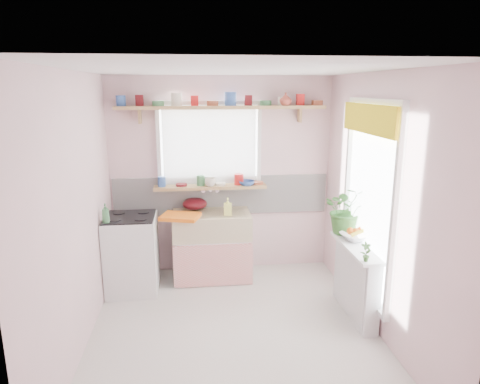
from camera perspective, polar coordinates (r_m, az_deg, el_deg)
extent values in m
plane|color=beige|center=(4.44, -0.77, -18.16)|extent=(3.20, 3.20, 0.00)
plane|color=white|center=(3.78, -0.89, 16.04)|extent=(3.20, 3.20, 0.00)
plane|color=beige|center=(5.48, -2.47, 2.14)|extent=(2.80, 0.00, 2.80)
plane|color=beige|center=(2.45, 2.97, -12.88)|extent=(2.80, 0.00, 2.80)
plane|color=beige|center=(4.05, -20.99, -2.94)|extent=(0.00, 3.20, 3.20)
plane|color=beige|center=(4.29, 18.12, -1.78)|extent=(0.00, 3.20, 3.20)
cube|color=white|center=(5.52, -2.44, -0.43)|extent=(2.74, 0.03, 0.50)
cube|color=pink|center=(5.57, -2.41, -2.44)|extent=(2.74, 0.02, 0.12)
cube|color=white|center=(5.40, -4.11, 6.25)|extent=(1.20, 0.01, 1.00)
cube|color=white|center=(5.34, -4.08, 6.16)|extent=(1.15, 0.02, 0.95)
cube|color=white|center=(4.47, 17.02, -1.11)|extent=(0.01, 1.10, 1.90)
cube|color=yellow|center=(4.31, 16.72, 9.33)|extent=(0.03, 1.20, 0.28)
cube|color=white|center=(5.47, -3.73, -8.59)|extent=(0.85, 0.55, 0.55)
cube|color=#E54843|center=(5.21, -3.57, -9.75)|extent=(0.95, 0.02, 0.53)
cube|color=beige|center=(5.32, -3.80, -4.35)|extent=(0.95, 0.55, 0.30)
cylinder|color=silver|center=(5.46, -3.99, 0.45)|extent=(0.03, 0.22, 0.03)
cube|color=white|center=(5.22, -14.20, -8.05)|extent=(0.58, 0.58, 0.90)
cube|color=black|center=(5.07, -14.50, -3.26)|extent=(0.56, 0.56, 0.02)
cylinder|color=black|center=(4.96, -16.33, -3.59)|extent=(0.14, 0.14, 0.01)
cylinder|color=black|center=(4.92, -13.11, -3.54)|extent=(0.14, 0.14, 0.01)
cylinder|color=black|center=(5.22, -15.83, -2.69)|extent=(0.14, 0.14, 0.01)
cylinder|color=black|center=(5.18, -12.77, -2.63)|extent=(0.14, 0.14, 0.01)
cube|color=white|center=(4.72, 15.19, -11.47)|extent=(0.15, 0.90, 0.75)
cube|color=white|center=(4.57, 15.14, -7.12)|extent=(0.22, 0.95, 0.03)
cube|color=tan|center=(5.38, -3.96, 0.70)|extent=(1.40, 0.22, 0.04)
cube|color=tan|center=(5.25, -2.47, 11.21)|extent=(2.52, 0.24, 0.04)
cylinder|color=#3359A5|center=(5.29, -15.60, 11.62)|extent=(0.11, 0.11, 0.12)
cylinder|color=#590F14|center=(5.26, -13.25, 11.75)|extent=(0.11, 0.11, 0.12)
cylinder|color=#3F7F4C|center=(5.24, -10.86, 11.53)|extent=(0.11, 0.11, 0.06)
cylinder|color=silver|center=(5.23, -8.48, 11.95)|extent=(0.11, 0.11, 0.12)
cylinder|color=red|center=(5.23, -6.08, 12.02)|extent=(0.11, 0.11, 0.12)
cylinder|color=#A55133|center=(5.24, -3.67, 11.74)|extent=(0.11, 0.11, 0.06)
cylinder|color=#3359A5|center=(5.25, -1.28, 12.09)|extent=(0.11, 0.11, 0.12)
cylinder|color=#590F14|center=(5.27, 1.09, 12.10)|extent=(0.11, 0.11, 0.12)
cylinder|color=#3F7F4C|center=(5.31, 3.43, 11.77)|extent=(0.11, 0.11, 0.06)
cylinder|color=silver|center=(5.35, 5.76, 12.06)|extent=(0.11, 0.11, 0.12)
cylinder|color=red|center=(5.40, 8.03, 12.01)|extent=(0.11, 0.11, 0.12)
cylinder|color=#A55133|center=(5.45, 10.25, 11.63)|extent=(0.11, 0.11, 0.06)
cylinder|color=#3359A5|center=(5.37, -10.60, 1.35)|extent=(0.11, 0.11, 0.12)
cylinder|color=#590F14|center=(5.36, -7.96, 1.43)|extent=(0.11, 0.11, 0.12)
cylinder|color=#3F7F4C|center=(5.36, -5.30, 1.19)|extent=(0.11, 0.11, 0.06)
cylinder|color=silver|center=(5.37, -2.66, 1.57)|extent=(0.11, 0.11, 0.12)
cylinder|color=red|center=(5.39, -0.02, 1.63)|extent=(0.11, 0.11, 0.12)
cylinder|color=#A55133|center=(5.43, 2.58, 1.38)|extent=(0.11, 0.11, 0.06)
cube|color=orange|center=(5.10, -7.95, -3.26)|extent=(0.51, 0.44, 0.04)
ellipsoid|color=#510E15|center=(5.45, -6.05, -1.56)|extent=(0.40, 0.40, 0.14)
imported|color=#34692A|center=(4.84, 14.01, -2.28)|extent=(0.55, 0.50, 0.54)
imported|color=silver|center=(4.71, 15.13, -5.79)|extent=(0.37, 0.37, 0.07)
imported|color=#315B24|center=(4.16, 16.46, -7.65)|extent=(0.11, 0.08, 0.19)
imported|color=#EDF06A|center=(5.16, -1.64, -1.96)|extent=(0.10, 0.10, 0.21)
imported|color=beige|center=(5.30, -3.98, 1.32)|extent=(0.18, 0.18, 0.10)
imported|color=#2D4F93|center=(5.35, 0.91, 1.21)|extent=(0.20, 0.20, 0.06)
imported|color=#A84333|center=(5.30, 6.09, 12.22)|extent=(0.19, 0.19, 0.15)
imported|color=#40814D|center=(4.87, -17.49, -2.73)|extent=(0.11, 0.11, 0.21)
sphere|color=#D95A12|center=(4.70, 15.17, -5.11)|extent=(0.08, 0.08, 0.08)
sphere|color=#D95A12|center=(4.74, 15.72, -4.96)|extent=(0.08, 0.08, 0.08)
sphere|color=#D95A12|center=(4.70, 14.52, -5.07)|extent=(0.08, 0.08, 0.08)
cylinder|color=yellow|center=(4.66, 15.64, -5.18)|extent=(0.18, 0.04, 0.10)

